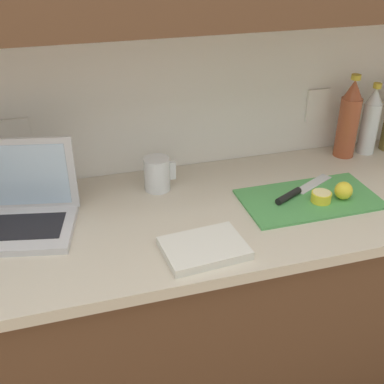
% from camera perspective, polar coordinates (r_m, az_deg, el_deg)
% --- Properties ---
extents(counter_unit, '(2.59, 0.64, 0.90)m').
position_cam_1_polar(counter_unit, '(1.72, -6.76, -15.83)').
color(counter_unit, brown).
rests_on(counter_unit, ground_plane).
extents(laptop, '(0.37, 0.29, 0.25)m').
position_cam_1_polar(laptop, '(1.48, -20.12, -1.71)').
color(laptop, silver).
rests_on(laptop, counter_unit).
extents(cutting_board, '(0.43, 0.24, 0.01)m').
position_cam_1_polar(cutting_board, '(1.58, 13.74, -0.81)').
color(cutting_board, '#4C9E51').
rests_on(cutting_board, counter_unit).
extents(knife, '(0.26, 0.15, 0.02)m').
position_cam_1_polar(knife, '(1.58, 12.12, -0.09)').
color(knife, silver).
rests_on(knife, cutting_board).
extents(lemon_half_cut, '(0.06, 0.06, 0.03)m').
position_cam_1_polar(lemon_half_cut, '(1.56, 15.06, -0.55)').
color(lemon_half_cut, yellow).
rests_on(lemon_half_cut, cutting_board).
extents(lemon_whole_beside, '(0.06, 0.06, 0.06)m').
position_cam_1_polar(lemon_whole_beside, '(1.59, 17.52, 0.17)').
color(lemon_whole_beside, yellow).
rests_on(lemon_whole_beside, cutting_board).
extents(bottle_green_soda, '(0.08, 0.08, 0.31)m').
position_cam_1_polar(bottle_green_soda, '(1.87, 18.09, 8.16)').
color(bottle_green_soda, '#A34C2D').
rests_on(bottle_green_soda, counter_unit).
extents(bottle_oil_tall, '(0.07, 0.07, 0.27)m').
position_cam_1_polar(bottle_oil_tall, '(1.93, 20.38, 7.82)').
color(bottle_oil_tall, silver).
rests_on(bottle_oil_tall, counter_unit).
extents(measuring_cup, '(0.11, 0.09, 0.11)m').
position_cam_1_polar(measuring_cup, '(1.58, -4.13, 2.15)').
color(measuring_cup, silver).
rests_on(measuring_cup, counter_unit).
extents(dish_towel, '(0.23, 0.18, 0.02)m').
position_cam_1_polar(dish_towel, '(1.30, 1.44, -6.67)').
color(dish_towel, silver).
rests_on(dish_towel, counter_unit).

